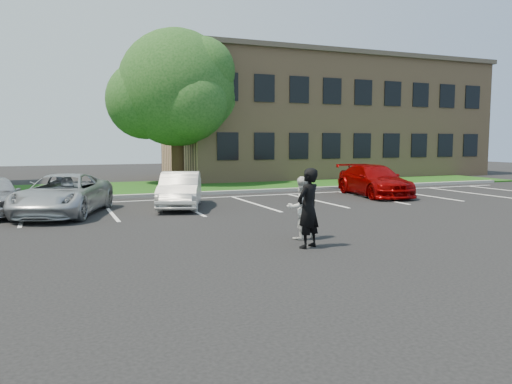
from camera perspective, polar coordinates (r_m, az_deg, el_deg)
ground_plane at (r=11.65m, az=1.88°, el=-6.59°), size 90.00×90.00×0.00m
curb at (r=22.99m, az=-10.48°, el=-0.32°), size 40.00×0.30×0.15m
grass_strip at (r=26.90m, az=-12.24°, el=0.46°), size 44.00×8.00×0.08m
stall_lines at (r=20.41m, az=-4.86°, el=-1.21°), size 34.00×5.36×0.01m
office_building at (r=37.40m, az=7.71°, el=8.34°), size 22.40×10.40×8.30m
tree at (r=29.34m, az=-8.96°, el=11.34°), size 7.80×7.20×8.80m
man_black_suit at (r=11.76m, az=5.98°, el=-1.84°), size 0.82×0.71×1.89m
man_white_shirt at (r=12.80m, az=5.18°, el=-1.82°), size 0.79×0.62×1.61m
car_silver_minivan at (r=18.14m, az=-21.18°, el=-0.29°), size 3.90×5.47×1.39m
car_white_sedan at (r=19.00m, az=-8.66°, el=0.24°), size 2.63×4.32×1.35m
car_red_compact at (r=23.45m, az=13.34°, el=1.29°), size 2.63×5.09×1.41m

